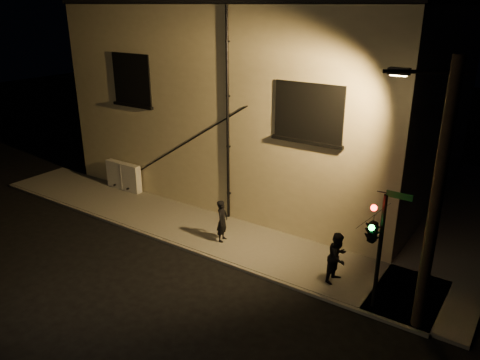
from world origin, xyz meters
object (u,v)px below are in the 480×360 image
Objects in this scene: pedestrian_b at (338,257)px; pedestrian_a at (222,221)px; utility_cabinet at (124,176)px; traffic_signal at (373,230)px; streetlamp_pole at (433,197)px.

pedestrian_a is at bearing 97.12° from pedestrian_b.
utility_cabinet is 1.20× the size of pedestrian_b.
pedestrian_a is 0.96× the size of pedestrian_b.
streetlamp_pole is (1.41, 0.01, 1.31)m from traffic_signal.
utility_cabinet is 14.85m from streetlamp_pole.
pedestrian_a is (6.99, -1.57, 0.14)m from utility_cabinet.
pedestrian_b reaches higher than utility_cabinet.
utility_cabinet is at bearing 64.20° from pedestrian_a.
streetlamp_pole is at bearing -96.81° from pedestrian_b.
utility_cabinet is 1.25× the size of pedestrian_a.
pedestrian_b is at bearing 148.48° from traffic_signal.
traffic_signal reaches higher than utility_cabinet.
traffic_signal is at bearing -112.52° from pedestrian_b.
pedestrian_b is (11.63, -1.72, 0.18)m from utility_cabinet.
utility_cabinet is 13.25m from traffic_signal.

